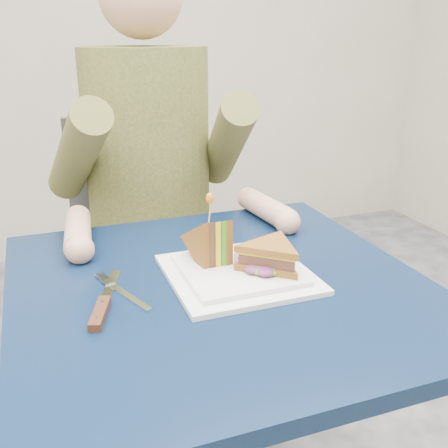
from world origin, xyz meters
name	(u,v)px	position (x,y,z in m)	size (l,w,h in m)	color
table	(220,320)	(0.00, 0.00, 0.65)	(0.75, 0.75, 0.73)	black
chair	(147,245)	(0.00, 0.67, 0.54)	(0.42, 0.40, 0.93)	#47474C
diner	(148,132)	(0.00, 0.56, 0.91)	(0.54, 0.59, 0.74)	#4C4D23
plate	(238,272)	(0.04, 0.01, 0.74)	(0.26, 0.26, 0.02)	white
sandwich_flat	(271,256)	(0.10, -0.01, 0.78)	(0.20, 0.20, 0.05)	brown
sandwich_upright	(210,244)	(0.00, 0.06, 0.78)	(0.08, 0.13, 0.13)	brown
fork	(123,292)	(-0.18, 0.02, 0.73)	(0.08, 0.17, 0.01)	silver
knife	(102,308)	(-0.22, -0.03, 0.74)	(0.09, 0.22, 0.02)	silver
toothpick	(210,213)	(0.00, 0.06, 0.85)	(0.00, 0.00, 0.06)	tan
toothpick_frill	(210,198)	(0.00, 0.06, 0.88)	(0.01, 0.01, 0.02)	orange
lettuce_spill	(239,260)	(0.05, 0.02, 0.76)	(0.15, 0.13, 0.02)	#337A14
onion_ring	(245,257)	(0.06, 0.02, 0.77)	(0.04, 0.04, 0.01)	#9E4C7A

